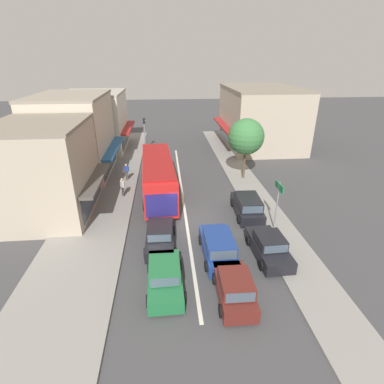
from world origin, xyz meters
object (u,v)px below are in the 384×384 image
Objects in this scene: city_bus at (158,174)px; wagon_behind_bus_mid at (218,246)px; sedan_adjacent_lane_lead at (160,237)px; directional_road_sign at (278,195)px; sedan_queue_gap_filler at (165,277)px; street_tree_right at (246,137)px; hatchback_adjacent_lane_trail at (234,288)px; traffic_light_downstreet at (144,129)px; pedestrian_with_handbag_near at (126,171)px; parked_sedan_kerb_front at (269,247)px; parked_wagon_kerb_second at (247,206)px; pedestrian_browsing_midblock at (122,186)px.

city_bus is 2.43× the size of wagon_behind_bus_mid.
directional_road_sign is at bearing 8.56° from sedan_adjacent_lane_lead.
sedan_queue_gap_filler is 17.23m from street_tree_right.
traffic_light_downstreet reaches higher than hatchback_adjacent_lane_trail.
directional_road_sign reaches higher than sedan_adjacent_lane_lead.
sedan_adjacent_lane_lead is at bearing 125.89° from hatchback_adjacent_lane_trail.
wagon_behind_bus_mid is 1.07× the size of sedan_queue_gap_filler.
street_tree_right reaches higher than pedestrian_with_handbag_near.
street_tree_right is at bearing 82.58° from parked_sedan_kerb_front.
wagon_behind_bus_mid is 14.52m from pedestrian_with_handbag_near.
pedestrian_with_handbag_near is at bearing 117.80° from wagon_behind_bus_mid.
city_bus is at bearing 110.89° from wagon_behind_bus_mid.
parked_wagon_kerb_second is 0.77× the size of street_tree_right.
sedan_queue_gap_filler is 6.64m from parked_sedan_kerb_front.
sedan_adjacent_lane_lead is at bearing -88.74° from city_bus.
directional_road_sign is at bearing -91.43° from street_tree_right.
pedestrian_browsing_midblock is (-6.70, 9.15, 0.32)m from wagon_behind_bus_mid.
sedan_adjacent_lane_lead is 7.48m from parked_wagon_kerb_second.
wagon_behind_bus_mid is at bearing -76.77° from traffic_light_downstreet.
traffic_light_downstreet is (-2.25, 25.59, 2.19)m from sedan_queue_gap_filler.
pedestrian_browsing_midblock reaches higher than parked_sedan_kerb_front.
pedestrian_browsing_midblock reaches higher than sedan_adjacent_lane_lead.
pedestrian_browsing_midblock is at bearing -172.48° from city_bus.
pedestrian_browsing_midblock is (-9.84, 4.09, 0.32)m from parked_wagon_kerb_second.
sedan_adjacent_lane_lead is 8.28m from pedestrian_browsing_midblock.
parked_wagon_kerb_second is at bearing -102.01° from street_tree_right.
sedan_queue_gap_filler is at bearing -160.89° from parked_sedan_kerb_front.
wagon_behind_bus_mid is 5.95m from parked_wagon_kerb_second.
wagon_behind_bus_mid is at bearing -62.20° from pedestrian_with_handbag_near.
hatchback_adjacent_lane_trail reaches higher than parked_sedan_kerb_front.
city_bus is 10.63m from directional_road_sign.
city_bus reaches higher than parked_wagon_kerb_second.
city_bus is 2.94× the size of hatchback_adjacent_lane_trail.
parked_wagon_kerb_second reaches higher than hatchback_adjacent_lane_trail.
traffic_light_downstreet is 14.25m from pedestrian_browsing_midblock.
parked_sedan_kerb_front is (2.86, 3.36, -0.05)m from hatchback_adjacent_lane_trail.
pedestrian_with_handbag_near is at bearing 91.08° from pedestrian_browsing_midblock.
sedan_adjacent_lane_lead is at bearing 93.89° from sedan_queue_gap_filler.
parked_wagon_kerb_second is (3.13, 5.06, 0.00)m from wagon_behind_bus_mid.
street_tree_right is at bearing 74.31° from hatchback_adjacent_lane_trail.
wagon_behind_bus_mid is 1.07× the size of traffic_light_downstreet.
street_tree_right reaches higher than traffic_light_downstreet.
pedestrian_browsing_midblock is (-9.77, 9.34, 0.40)m from parked_sedan_kerb_front.
wagon_behind_bus_mid is at bearing -23.94° from sedan_adjacent_lane_lead.
traffic_light_downstreet reaches higher than parked_wagon_kerb_second.
directional_road_sign is at bearing -41.93° from pedestrian_with_handbag_near.
city_bus is at bearing 92.12° from sedan_queue_gap_filler.
street_tree_right reaches higher than hatchback_adjacent_lane_trail.
city_bus is at bearing -46.47° from pedestrian_with_handbag_near.
traffic_light_downstreet is at bearing 82.80° from pedestrian_with_handbag_near.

